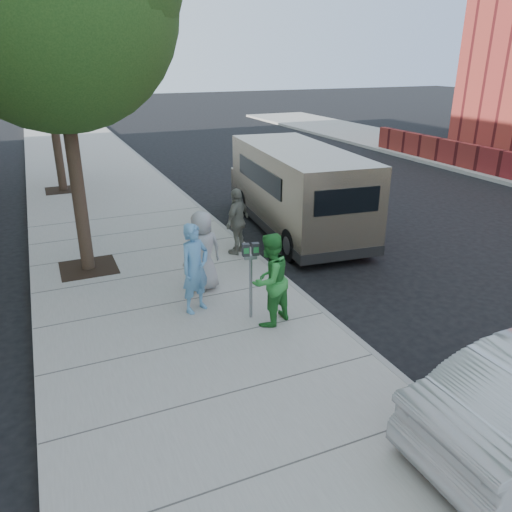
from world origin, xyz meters
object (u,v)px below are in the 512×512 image
tree_far (44,44)px  person_officer (195,268)px  person_gray_shirt (203,251)px  person_striped_polo (238,221)px  van (296,188)px  parking_meter (251,264)px  person_green_shirt (270,280)px

tree_far → person_officer: 11.27m
person_gray_shirt → tree_far: bearing=-83.9°
tree_far → person_striped_polo: size_ratio=4.14×
person_officer → person_striped_polo: person_officer is taller
tree_far → van: 9.49m
tree_far → parking_meter: 11.95m
parking_meter → van: (3.19, 4.35, 0.04)m
person_officer → parking_meter: bearing=-64.1°
van → person_green_shirt: (-2.98, -4.67, -0.23)m
van → person_gray_shirt: van is taller
person_officer → person_striped_polo: (1.77, 2.39, -0.05)m
person_striped_polo → person_gray_shirt: bearing=10.2°
person_striped_polo → tree_far: bearing=-106.3°
tree_far → parking_meter: bearing=-77.9°
parking_meter → person_gray_shirt: size_ratio=0.88×
person_officer → person_striped_polo: 2.97m
parking_meter → tree_far: bearing=112.2°
tree_far → person_green_shirt: bearing=-77.2°
parking_meter → person_green_shirt: person_green_shirt is taller
person_green_shirt → person_striped_polo: bearing=-128.0°
person_officer → person_striped_polo: bearing=28.0°
person_striped_polo → van: bearing=171.8°
tree_far → person_striped_polo: bearing=-67.5°
van → person_gray_shirt: 4.61m
person_green_shirt → person_gray_shirt: 1.90m
van → person_green_shirt: size_ratio=3.83×
parking_meter → person_striped_polo: person_striped_polo is taller
person_striped_polo → person_green_shirt: bearing=38.7°
parking_meter → person_green_shirt: 0.43m
person_officer → person_gray_shirt: (0.41, 0.82, -0.03)m
tree_far → person_gray_shirt: 10.59m
person_officer → van: bearing=17.4°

